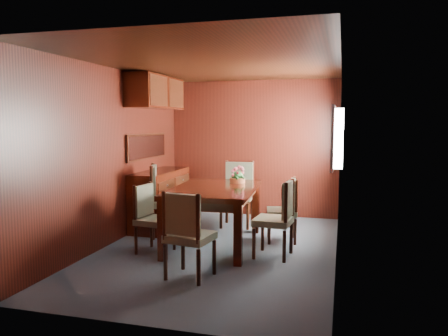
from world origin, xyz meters
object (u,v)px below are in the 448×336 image
(sideboard, at_px, (161,199))
(dining_table, at_px, (214,195))
(flower_centerpiece, at_px, (237,175))
(chair_left_near, at_px, (150,214))
(chair_head, at_px, (187,231))
(chair_right_near, at_px, (279,214))

(sideboard, xyz_separation_m, dining_table, (1.14, -0.82, 0.24))
(flower_centerpiece, bearing_deg, dining_table, -111.81)
(sideboard, height_order, flower_centerpiece, flower_centerpiece)
(chair_left_near, bearing_deg, dining_table, 132.61)
(dining_table, xyz_separation_m, chair_head, (0.09, -1.33, -0.16))
(dining_table, xyz_separation_m, chair_left_near, (-0.71, -0.50, -0.20))
(chair_left_near, bearing_deg, sideboard, -154.29)
(dining_table, distance_m, flower_centerpiece, 0.59)
(dining_table, height_order, chair_left_near, chair_left_near)
(dining_table, relative_size, chair_left_near, 2.00)
(sideboard, height_order, chair_left_near, sideboard)
(sideboard, distance_m, dining_table, 1.42)
(flower_centerpiece, bearing_deg, sideboard, 166.78)
(dining_table, bearing_deg, chair_head, -89.69)
(chair_head, xyz_separation_m, flower_centerpiece, (0.11, 1.83, 0.38))
(chair_right_near, xyz_separation_m, flower_centerpiece, (-0.72, 0.79, 0.38))
(chair_right_near, height_order, chair_head, chair_right_near)
(chair_left_near, distance_m, chair_head, 1.15)
(sideboard, height_order, dining_table, sideboard)
(chair_right_near, height_order, flower_centerpiece, flower_centerpiece)
(dining_table, distance_m, chair_left_near, 0.89)
(chair_left_near, distance_m, chair_right_near, 1.64)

